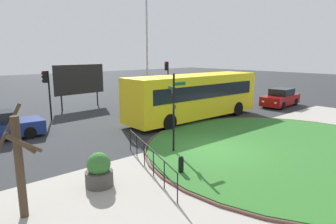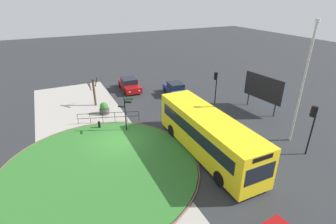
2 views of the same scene
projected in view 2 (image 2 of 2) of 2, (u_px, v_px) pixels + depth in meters
The scene contains 16 objects.
ground at pixel (119, 142), 20.24m from camera, with size 120.00×120.00×0.00m, color #282B2D.
sidewalk_paving at pixel (93, 148), 19.44m from camera, with size 32.00×7.96×0.02m, color #9E998E.
grass_island at pixel (100, 168), 17.16m from camera, with size 13.11×13.11×0.10m, color #2D6B28.
grass_kerb_ring at pixel (100, 168), 17.15m from camera, with size 13.42×13.42×0.11m, color brown.
signpost_directional at pixel (125, 108), 21.02m from camera, with size 0.98×1.18×3.62m.
bollard_foreground at pixel (99, 125), 22.15m from camera, with size 0.20×0.20×0.72m.
railing_grass_edge at pixel (109, 116), 23.03m from camera, with size 1.80×5.17×1.00m.
bus_yellow at pixel (207, 134), 18.18m from camera, with size 10.38×2.70×3.05m.
car_near_lane at pixel (129, 85), 30.94m from camera, with size 4.40×2.12×1.44m.
car_far_lane at pixel (176, 90), 29.16m from camera, with size 4.51×2.17×1.50m.
traffic_light_near at pixel (216, 81), 26.56m from camera, with size 0.49×0.27×3.35m.
traffic_light_far at pixel (312, 120), 17.71m from camera, with size 0.49×0.30×3.75m.
lamppost_tall at pixel (303, 82), 18.48m from camera, with size 0.32×0.32×9.22m.
billboard_left at pixel (263, 88), 24.82m from camera, with size 4.46×0.56×3.58m.
planter_near_signpost at pixel (104, 109), 24.79m from camera, with size 0.94×0.94×1.20m.
street_tree_bare at pixel (94, 91), 26.24m from camera, with size 1.00×1.03×3.13m.
Camera 2 is at (17.30, -4.07, 10.70)m, focal length 27.34 mm.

